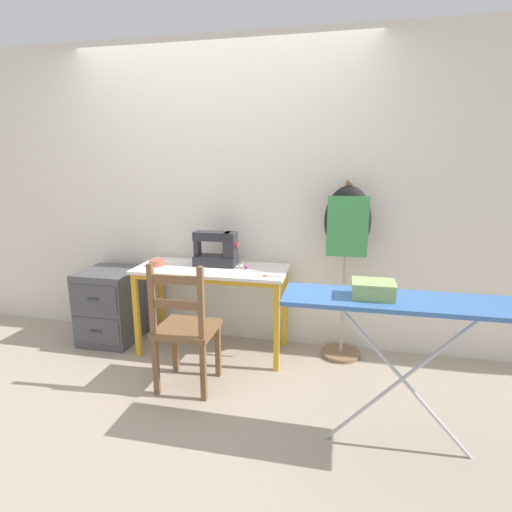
{
  "coord_description": "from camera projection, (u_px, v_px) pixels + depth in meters",
  "views": [
    {
      "loc": [
        1.01,
        -2.72,
        1.56
      ],
      "look_at": [
        0.37,
        0.23,
        0.85
      ],
      "focal_mm": 28.0,
      "sensor_mm": 36.0,
      "label": 1
    }
  ],
  "objects": [
    {
      "name": "wall_back",
      "position": [
        222.0,
        196.0,
        3.42
      ],
      "size": [
        10.0,
        0.05,
        2.55
      ],
      "color": "silver",
      "rests_on": "ground_plane"
    },
    {
      "name": "storage_box",
      "position": [
        373.0,
        289.0,
        2.06
      ],
      "size": [
        0.22,
        0.17,
        0.09
      ],
      "color": "#8EB266",
      "rests_on": "ironing_board"
    },
    {
      "name": "thread_spool_near_machine",
      "position": [
        240.0,
        265.0,
        3.21
      ],
      "size": [
        0.04,
        0.04,
        0.04
      ],
      "color": "silver",
      "rests_on": "sewing_table"
    },
    {
      "name": "ironing_board",
      "position": [
        409.0,
        308.0,
        2.05
      ],
      "size": [
        1.29,
        0.34,
        0.88
      ],
      "color": "#3D6BAD",
      "rests_on": "ground_plane"
    },
    {
      "name": "fabric_bowl",
      "position": [
        157.0,
        263.0,
        3.28
      ],
      "size": [
        0.12,
        0.12,
        0.05
      ],
      "color": "#B25647",
      "rests_on": "sewing_table"
    },
    {
      "name": "filing_cabinet",
      "position": [
        111.0,
        305.0,
        3.53
      ],
      "size": [
        0.46,
        0.49,
        0.65
      ],
      "color": "#4C4C51",
      "rests_on": "ground_plane"
    },
    {
      "name": "thread_spool_mid_table",
      "position": [
        246.0,
        267.0,
        3.18
      ],
      "size": [
        0.04,
        0.04,
        0.04
      ],
      "color": "purple",
      "rests_on": "sewing_table"
    },
    {
      "name": "ground_plane",
      "position": [
        204.0,
        365.0,
        3.15
      ],
      "size": [
        14.0,
        14.0,
        0.0
      ],
      "primitive_type": "plane",
      "color": "tan"
    },
    {
      "name": "dress_form",
      "position": [
        347.0,
        230.0,
        3.07
      ],
      "size": [
        0.35,
        0.32,
        1.44
      ],
      "color": "#846647",
      "rests_on": "ground_plane"
    },
    {
      "name": "sewing_machine",
      "position": [
        218.0,
        250.0,
        3.27
      ],
      "size": [
        0.36,
        0.17,
        0.3
      ],
      "color": "#28282D",
      "rests_on": "sewing_table"
    },
    {
      "name": "wooden_chair",
      "position": [
        185.0,
        329.0,
        2.75
      ],
      "size": [
        0.4,
        0.38,
        0.93
      ],
      "color": "brown",
      "rests_on": "ground_plane"
    },
    {
      "name": "sewing_table",
      "position": [
        211.0,
        279.0,
        3.24
      ],
      "size": [
        1.23,
        0.52,
        0.73
      ],
      "color": "silver",
      "rests_on": "ground_plane"
    },
    {
      "name": "scissors",
      "position": [
        269.0,
        276.0,
        2.98
      ],
      "size": [
        0.14,
        0.04,
        0.01
      ],
      "color": "silver",
      "rests_on": "sewing_table"
    }
  ]
}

